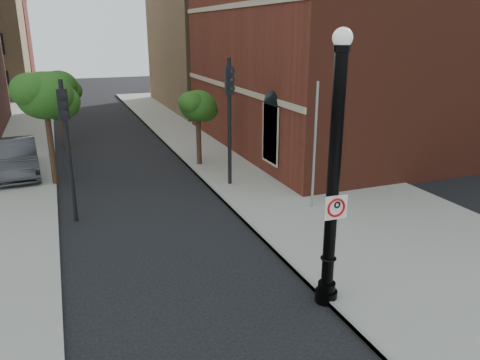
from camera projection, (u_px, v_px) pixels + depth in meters
name	position (u px, v px, depth m)	size (l,w,h in m)	color
ground	(239.00, 306.00, 11.32)	(120.00, 120.00, 0.00)	black
sidewalk_right	(281.00, 169.00, 22.25)	(8.00, 60.00, 0.12)	gray
curb_edge	(201.00, 178.00, 20.88)	(0.10, 60.00, 0.14)	gray
brick_wall_building	(408.00, 32.00, 27.35)	(22.30, 16.30, 12.50)	maroon
bg_building_tan_b	(285.00, 22.00, 41.31)	(22.00, 14.00, 14.00)	#967752
lamppost	(333.00, 187.00, 10.62)	(0.54, 0.54, 6.43)	black
no_parking_sign	(336.00, 207.00, 10.61)	(0.58, 0.07, 0.58)	white
parked_car	(17.00, 158.00, 21.23)	(1.74, 4.99, 1.64)	#323237
traffic_signal_left	(66.00, 128.00, 15.35)	(0.34, 0.41, 4.88)	black
traffic_signal_right	(230.00, 102.00, 18.89)	(0.38, 0.46, 5.33)	black
utility_pole	(315.00, 148.00, 16.64)	(0.09, 0.09, 4.70)	#999999
street_tree_a	(46.00, 97.00, 18.96)	(2.66, 2.41, 4.80)	black
street_tree_b	(59.00, 87.00, 25.63)	(2.37, 2.14, 4.28)	black
street_tree_c	(198.00, 107.00, 22.07)	(2.05, 1.85, 3.69)	black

